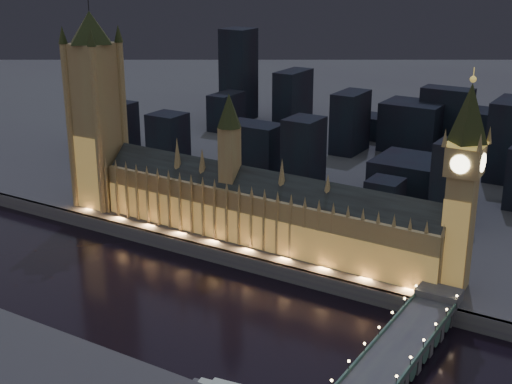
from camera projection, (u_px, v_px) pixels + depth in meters
The scene contains 8 objects.
ground_plane at pixel (186, 298), 336.85m from camera, with size 2000.00×2000.00×0.00m, color black.
north_bank at pixel (481, 100), 754.56m from camera, with size 2000.00×960.00×8.00m, color #423C44.
embankment_wall at pixel (234, 260), 368.58m from camera, with size 2000.00×2.50×8.00m, color #474155.
palace_of_westminster at pixel (260, 209), 376.38m from camera, with size 202.00×24.72×78.00m.
victoria_tower at pixel (95, 102), 418.03m from camera, with size 31.68×31.68×127.45m.
elizabeth_tower at pixel (464, 170), 312.31m from camera, with size 18.00×18.00×101.65m.
westminster_bridge at pixel (399, 354), 279.24m from camera, with size 19.29×113.00×15.90m.
city_backdrop at pixel (439, 136), 507.27m from camera, with size 487.12×215.63×81.31m.
Camera 1 is at (186.39, -240.20, 157.02)m, focal length 50.00 mm.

